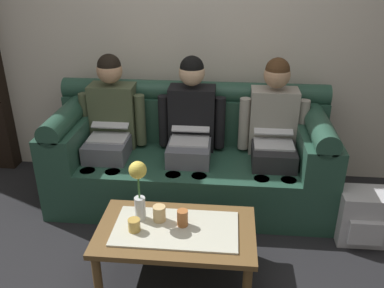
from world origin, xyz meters
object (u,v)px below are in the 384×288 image
at_px(cup_near_right, 183,218).
at_px(cup_near_left, 134,225).
at_px(person_left, 111,124).
at_px(flower_vase, 139,184).
at_px(person_right, 274,130).
at_px(backpack_right, 361,217).
at_px(person_middle, 191,127).
at_px(coffee_table, 176,234).
at_px(couch, 191,158).
at_px(cup_far_center, 159,213).

bearing_deg(cup_near_right, cup_near_left, -164.04).
bearing_deg(person_left, flower_vase, -64.81).
bearing_deg(person_right, backpack_right, -37.97).
height_order(person_right, cup_near_right, person_right).
xyz_separation_m(person_middle, coffee_table, (0.00, -0.99, -0.33)).
bearing_deg(person_left, person_right, 0.00).
bearing_deg(cup_near_left, person_left, 111.79).
distance_m(couch, coffee_table, 1.00).
xyz_separation_m(person_left, person_middle, (0.67, 0.00, -0.00)).
height_order(coffee_table, cup_near_right, cup_near_right).
height_order(person_left, flower_vase, person_left).
bearing_deg(backpack_right, couch, 159.12).
bearing_deg(person_middle, couch, 90.00).
bearing_deg(coffee_table, cup_far_center, 148.56).
bearing_deg(cup_far_center, cup_near_right, -13.85).
bearing_deg(cup_near_left, person_middle, 76.37).
bearing_deg(person_middle, coffee_table, -90.00).
distance_m(person_right, coffee_table, 1.24).
bearing_deg(person_right, person_left, -180.00).
bearing_deg(cup_far_center, couch, 82.92).
height_order(person_left, person_right, same).
distance_m(cup_near_right, cup_far_center, 0.16).
height_order(person_left, coffee_table, person_left).
bearing_deg(backpack_right, cup_near_right, -159.70).
relative_size(coffee_table, flower_vase, 2.41).
distance_m(person_left, coffee_table, 1.24).
distance_m(flower_vase, cup_far_center, 0.24).
height_order(person_middle, cup_far_center, person_middle).
distance_m(person_left, cup_near_left, 1.15).
height_order(couch, coffee_table, couch).
xyz_separation_m(flower_vase, backpack_right, (1.55, 0.42, -0.44)).
bearing_deg(person_middle, cup_near_right, -87.61).
bearing_deg(person_left, coffee_table, -55.95).
bearing_deg(person_right, cup_near_right, -123.29).
relative_size(couch, person_left, 1.87).
xyz_separation_m(person_middle, person_right, (0.67, -0.00, 0.00)).
xyz_separation_m(cup_near_left, backpack_right, (1.56, 0.55, -0.22)).
distance_m(couch, cup_far_center, 0.94).
bearing_deg(person_right, flower_vase, -134.89).
xyz_separation_m(person_middle, cup_far_center, (-0.12, -0.92, -0.22)).
distance_m(flower_vase, cup_near_left, 0.25).
bearing_deg(flower_vase, couch, 75.32).
distance_m(person_right, cup_near_left, 1.42).
height_order(cup_near_left, cup_far_center, cup_far_center).
height_order(couch, flower_vase, couch).
distance_m(couch, backpack_right, 1.41).
bearing_deg(couch, cup_near_left, -103.58).
height_order(couch, person_left, person_left).
bearing_deg(cup_far_center, backpack_right, 16.84).
xyz_separation_m(flower_vase, cup_near_left, (-0.01, -0.13, -0.22)).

